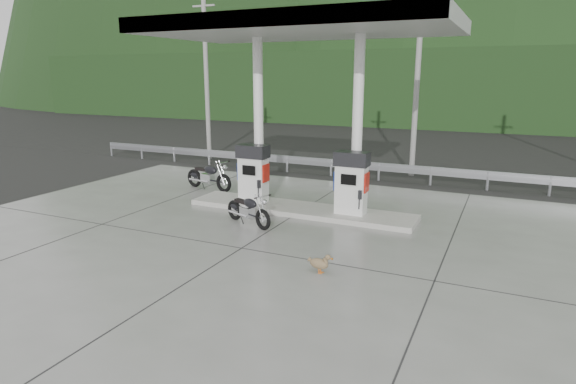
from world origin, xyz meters
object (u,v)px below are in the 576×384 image
at_px(gas_pump_left, 253,173).
at_px(motorcycle_left, 209,177).
at_px(gas_pump_right, 351,183).
at_px(duck, 319,264).
at_px(motorcycle_right, 248,210).

distance_m(gas_pump_left, motorcycle_left, 2.94).
relative_size(gas_pump_right, duck, 3.43).
xyz_separation_m(gas_pump_left, duck, (3.82, -4.07, -0.86)).
distance_m(gas_pump_right, motorcycle_right, 3.05).
relative_size(motorcycle_left, motorcycle_right, 1.16).
xyz_separation_m(motorcycle_left, duck, (6.39, -5.37, -0.29)).
height_order(motorcycle_right, duck, motorcycle_right).
bearing_deg(gas_pump_right, motorcycle_left, 167.30).
bearing_deg(motorcycle_left, duck, -29.44).
bearing_deg(motorcycle_left, motorcycle_right, -31.69).
bearing_deg(gas_pump_right, gas_pump_left, 180.00).
distance_m(motorcycle_left, motorcycle_right, 4.58).
distance_m(gas_pump_right, motorcycle_left, 5.95).
height_order(gas_pump_left, gas_pump_right, same).
distance_m(gas_pump_left, gas_pump_right, 3.20).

